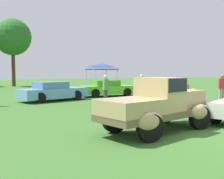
{
  "coord_description": "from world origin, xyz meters",
  "views": [
    {
      "loc": [
        -5.75,
        -6.3,
        1.89
      ],
      "look_at": [
        -1.2,
        2.27,
        1.23
      ],
      "focal_mm": 43.09,
      "sensor_mm": 36.0,
      "label": 1
    }
  ],
  "objects_px": {
    "show_car_lime": "(108,88)",
    "spectator_near_truck": "(222,88)",
    "show_car_skyblue": "(53,91)",
    "show_car_orange": "(165,87)",
    "spectator_between_cars": "(106,89)",
    "feature_pickup_truck": "(158,104)",
    "spectator_far_side": "(142,87)",
    "canopy_tent_left_field": "(102,66)"
  },
  "relations": [
    {
      "from": "spectator_near_truck",
      "to": "canopy_tent_left_field",
      "type": "distance_m",
      "value": 14.23
    },
    {
      "from": "show_car_orange",
      "to": "spectator_near_truck",
      "type": "xyz_separation_m",
      "value": [
        -0.52,
        -5.97,
        0.31
      ]
    },
    {
      "from": "show_car_orange",
      "to": "show_car_lime",
      "type": "bearing_deg",
      "value": 168.55
    },
    {
      "from": "feature_pickup_truck",
      "to": "spectator_far_side",
      "type": "height_order",
      "value": "feature_pickup_truck"
    },
    {
      "from": "show_car_skyblue",
      "to": "canopy_tent_left_field",
      "type": "distance_m",
      "value": 11.3
    },
    {
      "from": "spectator_near_truck",
      "to": "spectator_between_cars",
      "type": "distance_m",
      "value": 7.1
    },
    {
      "from": "spectator_near_truck",
      "to": "show_car_orange",
      "type": "bearing_deg",
      "value": 84.98
    },
    {
      "from": "show_car_lime",
      "to": "spectator_between_cars",
      "type": "height_order",
      "value": "spectator_between_cars"
    },
    {
      "from": "spectator_far_side",
      "to": "show_car_lime",
      "type": "bearing_deg",
      "value": 97.27
    },
    {
      "from": "feature_pickup_truck",
      "to": "canopy_tent_left_field",
      "type": "relative_size",
      "value": 1.6
    },
    {
      "from": "show_car_lime",
      "to": "show_car_orange",
      "type": "relative_size",
      "value": 0.91
    },
    {
      "from": "show_car_lime",
      "to": "spectator_near_truck",
      "type": "relative_size",
      "value": 2.56
    },
    {
      "from": "feature_pickup_truck",
      "to": "show_car_lime",
      "type": "height_order",
      "value": "feature_pickup_truck"
    },
    {
      "from": "show_car_orange",
      "to": "spectator_near_truck",
      "type": "bearing_deg",
      "value": -95.02
    },
    {
      "from": "feature_pickup_truck",
      "to": "show_car_skyblue",
      "type": "xyz_separation_m",
      "value": [
        -0.54,
        10.21,
        -0.26
      ]
    },
    {
      "from": "spectator_near_truck",
      "to": "spectator_far_side",
      "type": "height_order",
      "value": "same"
    },
    {
      "from": "canopy_tent_left_field",
      "to": "show_car_orange",
      "type": "bearing_deg",
      "value": -77.64
    },
    {
      "from": "show_car_lime",
      "to": "show_car_orange",
      "type": "height_order",
      "value": "same"
    },
    {
      "from": "show_car_orange",
      "to": "spectator_near_truck",
      "type": "height_order",
      "value": "spectator_near_truck"
    },
    {
      "from": "feature_pickup_truck",
      "to": "spectator_near_truck",
      "type": "bearing_deg",
      "value": 28.21
    },
    {
      "from": "show_car_lime",
      "to": "spectator_near_truck",
      "type": "distance_m",
      "value": 8.11
    },
    {
      "from": "spectator_far_side",
      "to": "show_car_skyblue",
      "type": "bearing_deg",
      "value": 151.56
    },
    {
      "from": "spectator_between_cars",
      "to": "canopy_tent_left_field",
      "type": "bearing_deg",
      "value": 65.25
    },
    {
      "from": "canopy_tent_left_field",
      "to": "spectator_near_truck",
      "type": "bearing_deg",
      "value": -84.9
    },
    {
      "from": "show_car_lime",
      "to": "spectator_near_truck",
      "type": "height_order",
      "value": "spectator_near_truck"
    },
    {
      "from": "spectator_near_truck",
      "to": "feature_pickup_truck",
      "type": "bearing_deg",
      "value": -151.79
    },
    {
      "from": "feature_pickup_truck",
      "to": "spectator_between_cars",
      "type": "xyz_separation_m",
      "value": [
        1.42,
        6.54,
        0.05
      ]
    },
    {
      "from": "feature_pickup_truck",
      "to": "show_car_skyblue",
      "type": "relative_size",
      "value": 0.94
    },
    {
      "from": "spectator_between_cars",
      "to": "canopy_tent_left_field",
      "type": "relative_size",
      "value": 0.62
    },
    {
      "from": "show_car_skyblue",
      "to": "spectator_near_truck",
      "type": "distance_m",
      "value": 10.49
    },
    {
      "from": "show_car_orange",
      "to": "feature_pickup_truck",
      "type": "bearing_deg",
      "value": -130.06
    },
    {
      "from": "show_car_skyblue",
      "to": "show_car_orange",
      "type": "height_order",
      "value": "same"
    },
    {
      "from": "show_car_lime",
      "to": "spectator_between_cars",
      "type": "distance_m",
      "value": 5.43
    },
    {
      "from": "feature_pickup_truck",
      "to": "spectator_far_side",
      "type": "xyz_separation_m",
      "value": [
        4.47,
        7.5,
        0.05
      ]
    },
    {
      "from": "show_car_skyblue",
      "to": "show_car_lime",
      "type": "relative_size",
      "value": 1.07
    },
    {
      "from": "show_car_lime",
      "to": "show_car_orange",
      "type": "distance_m",
      "value": 4.82
    },
    {
      "from": "feature_pickup_truck",
      "to": "show_car_skyblue",
      "type": "distance_m",
      "value": 10.23
    },
    {
      "from": "feature_pickup_truck",
      "to": "spectator_near_truck",
      "type": "xyz_separation_m",
      "value": [
        8.19,
        4.39,
        0.05
      ]
    },
    {
      "from": "show_car_skyblue",
      "to": "canopy_tent_left_field",
      "type": "bearing_deg",
      "value": 47.95
    },
    {
      "from": "show_car_orange",
      "to": "spectator_between_cars",
      "type": "relative_size",
      "value": 2.82
    },
    {
      "from": "show_car_skyblue",
      "to": "show_car_lime",
      "type": "bearing_deg",
      "value": 13.78
    },
    {
      "from": "spectator_between_cars",
      "to": "canopy_tent_left_field",
      "type": "xyz_separation_m",
      "value": [
        5.51,
        11.95,
        1.51
      ]
    }
  ]
}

